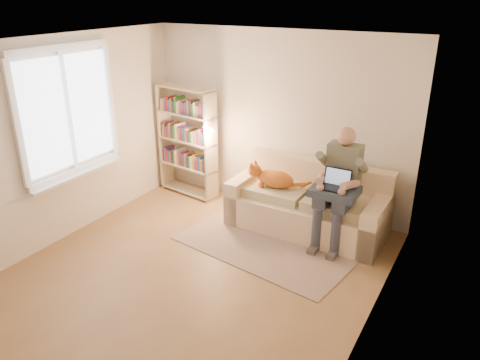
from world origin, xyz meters
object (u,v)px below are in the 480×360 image
Objects in this scene: person at (339,181)px; bookshelf at (187,136)px; sofa at (308,206)px; laptop at (337,184)px; cat at (271,178)px.

bookshelf is (-2.56, 0.32, 0.11)m from person.
sofa is 1.21× the size of bookshelf.
cat is at bearing 170.78° from laptop.
bookshelf is at bearing 173.56° from person.
person is 1.90× the size of cat.
laptop is (0.02, -0.14, 0.02)m from person.
person reaches higher than laptop.
person is 2.58m from bookshelf.
bookshelf is (-1.60, 0.28, 0.27)m from cat.
laptop is 2.62m from bookshelf.
person is 0.14m from laptop.
sofa is 2.21m from bookshelf.
person is at bearing -19.36° from sofa.
cat is at bearing -1.34° from bookshelf.
cat is (-0.96, 0.03, -0.16)m from person.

